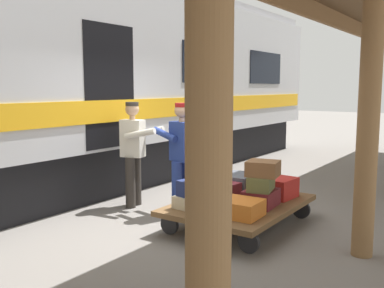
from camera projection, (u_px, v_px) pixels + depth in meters
The scene contains 14 objects.
ground_plane at pixel (211, 223), 6.25m from camera, with size 60.00×60.00×0.00m, color slate.
train_car at pixel (52, 80), 7.94m from camera, with size 3.02×16.61×4.00m.
luggage_cart at pixel (239, 205), 6.11m from camera, with size 1.47×2.10×0.34m.
suitcase_red_plastic at pixel (278, 188), 6.37m from camera, with size 0.43×0.48×0.29m, color #AD231E.
suitcase_orange_carryall at pixel (240, 208), 5.44m from camera, with size 0.50×0.46×0.21m, color #CC6B23.
suitcase_burgundy_valise at pixel (219, 192), 6.28m from camera, with size 0.38×0.60×0.22m, color maroon.
suitcase_maroon_trunk at pixel (261, 198), 5.91m from camera, with size 0.39×0.50×0.22m, color maroon.
suitcase_cream_canvas at pixel (197, 202), 5.81m from camera, with size 0.50×0.45×0.16m, color beige.
suitcase_slate_roller at pixel (239, 183), 6.75m from camera, with size 0.45×0.56×0.27m, color #4C515B.
suitcase_olive_duffel at pixel (261, 183), 5.86m from camera, with size 0.30×0.45×0.20m, color brown.
suitcase_brown_leather at pixel (263, 168), 5.81m from camera, with size 0.41×0.37×0.20m, color brown.
suitcase_navy_fabric at pixel (197, 189), 5.76m from camera, with size 0.42×0.37×0.21m, color navy.
porter_in_overalls at pixel (181, 154), 6.67m from camera, with size 0.72×0.54×1.70m.
porter_by_door at pixel (134, 150), 7.05m from camera, with size 0.72×0.53×1.70m.
Camera 1 is at (-3.24, 5.12, 1.94)m, focal length 40.85 mm.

